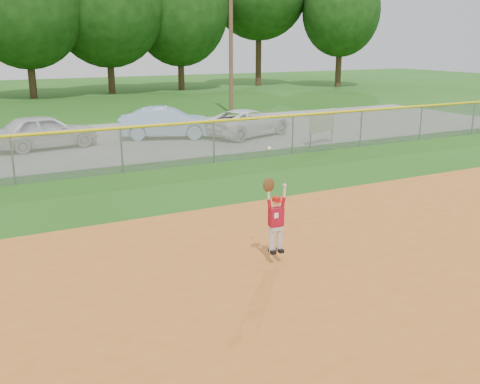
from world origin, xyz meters
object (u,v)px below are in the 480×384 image
(car_white_b, at_px, (248,122))
(ballplayer, at_px, (275,215))
(car_blue, at_px, (167,123))
(sponsor_sign, at_px, (322,122))
(car_white_a, at_px, (45,131))

(car_white_b, distance_m, ballplayer, 14.71)
(car_blue, height_order, sponsor_sign, sponsor_sign)
(car_blue, bearing_deg, ballplayer, -170.39)
(car_white_a, height_order, car_blue, car_white_a)
(ballplayer, bearing_deg, sponsor_sign, 50.26)
(sponsor_sign, distance_m, ballplayer, 12.86)
(car_white_a, distance_m, sponsor_sign, 11.32)
(car_blue, xyz_separation_m, car_white_b, (3.49, -1.13, -0.08))
(car_blue, height_order, car_white_b, car_blue)
(car_white_a, bearing_deg, car_white_b, -105.73)
(car_white_a, relative_size, car_blue, 0.97)
(ballplayer, bearing_deg, car_white_b, 63.81)
(car_blue, distance_m, sponsor_sign, 6.86)
(car_white_a, relative_size, ballplayer, 1.94)
(car_white_b, height_order, ballplayer, ballplayer)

